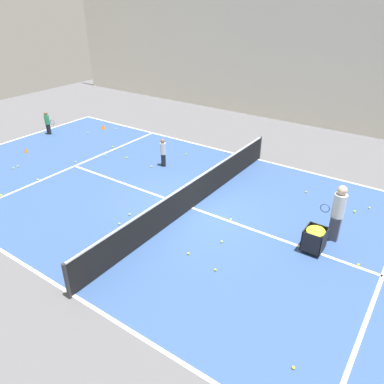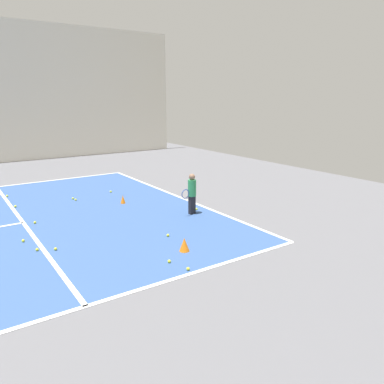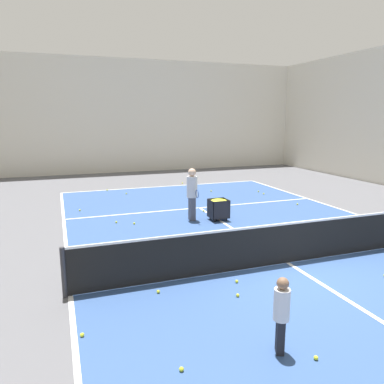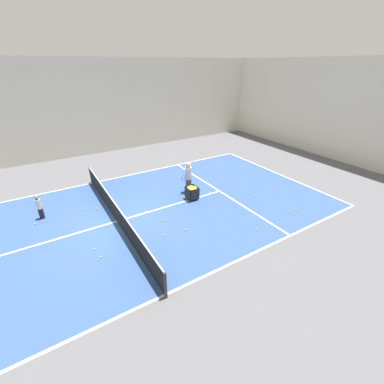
# 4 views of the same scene
# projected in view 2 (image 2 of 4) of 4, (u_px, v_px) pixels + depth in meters

# --- Properties ---
(line_baseline_near) EXTENTS (10.32, 0.10, 0.00)m
(line_baseline_near) POSITION_uv_depth(u_px,v_px,m) (178.00, 196.00, 13.07)
(line_baseline_near) COLOR white
(line_baseline_near) RESTS_ON ground
(line_service_near) EXTENTS (10.32, 0.10, 0.00)m
(line_service_near) POSITION_uv_depth(u_px,v_px,m) (23.00, 223.00, 10.32)
(line_service_near) COLOR white
(line_service_near) RESTS_ON ground
(player_near_baseline) EXTENTS (0.27, 0.57, 1.21)m
(player_near_baseline) POSITION_uv_depth(u_px,v_px,m) (192.00, 191.00, 10.96)
(player_near_baseline) COLOR black
(player_near_baseline) RESTS_ON ground
(training_cone_0) EXTENTS (0.16, 0.16, 0.27)m
(training_cone_0) POSITION_uv_depth(u_px,v_px,m) (123.00, 199.00, 12.19)
(training_cone_0) COLOR orange
(training_cone_0) RESTS_ON ground
(training_cone_1) EXTENTS (0.23, 0.23, 0.31)m
(training_cone_1) POSITION_uv_depth(u_px,v_px,m) (184.00, 245.00, 8.38)
(training_cone_1) COLOR orange
(training_cone_1) RESTS_ON ground
(tennis_ball_0) EXTENTS (0.07, 0.07, 0.07)m
(tennis_ball_0) POSITION_uv_depth(u_px,v_px,m) (73.00, 198.00, 12.69)
(tennis_ball_0) COLOR yellow
(tennis_ball_0) RESTS_ON ground
(tennis_ball_2) EXTENTS (0.07, 0.07, 0.07)m
(tennis_ball_2) POSITION_uv_depth(u_px,v_px,m) (23.00, 241.00, 8.94)
(tennis_ball_2) COLOR yellow
(tennis_ball_2) RESTS_ON ground
(tennis_ball_3) EXTENTS (0.07, 0.07, 0.07)m
(tennis_ball_3) POSITION_uv_depth(u_px,v_px,m) (168.00, 235.00, 9.29)
(tennis_ball_3) COLOR yellow
(tennis_ball_3) RESTS_ON ground
(tennis_ball_4) EXTENTS (0.07, 0.07, 0.07)m
(tennis_ball_4) POSITION_uv_depth(u_px,v_px,m) (35.00, 222.00, 10.24)
(tennis_ball_4) COLOR yellow
(tennis_ball_4) RESTS_ON ground
(tennis_ball_9) EXTENTS (0.07, 0.07, 0.07)m
(tennis_ball_9) POSITION_uv_depth(u_px,v_px,m) (188.00, 269.00, 7.47)
(tennis_ball_9) COLOR yellow
(tennis_ball_9) RESTS_ON ground
(tennis_ball_10) EXTENTS (0.07, 0.07, 0.07)m
(tennis_ball_10) POSITION_uv_depth(u_px,v_px,m) (37.00, 249.00, 8.42)
(tennis_ball_10) COLOR yellow
(tennis_ball_10) RESTS_ON ground
(tennis_ball_15) EXTENTS (0.07, 0.07, 0.07)m
(tennis_ball_15) POSITION_uv_depth(u_px,v_px,m) (169.00, 261.00, 7.81)
(tennis_ball_15) COLOR yellow
(tennis_ball_15) RESTS_ON ground
(tennis_ball_16) EXTENTS (0.07, 0.07, 0.07)m
(tennis_ball_16) POSITION_uv_depth(u_px,v_px,m) (15.00, 206.00, 11.77)
(tennis_ball_16) COLOR yellow
(tennis_ball_16) RESTS_ON ground
(tennis_ball_18) EXTENTS (0.07, 0.07, 0.07)m
(tennis_ball_18) POSITION_uv_depth(u_px,v_px,m) (197.00, 209.00, 11.47)
(tennis_ball_18) COLOR yellow
(tennis_ball_18) RESTS_ON ground
(tennis_ball_19) EXTENTS (0.07, 0.07, 0.07)m
(tennis_ball_19) POSITION_uv_depth(u_px,v_px,m) (111.00, 192.00, 13.61)
(tennis_ball_19) COLOR yellow
(tennis_ball_19) RESTS_ON ground
(tennis_ball_28) EXTENTS (0.07, 0.07, 0.07)m
(tennis_ball_28) POSITION_uv_depth(u_px,v_px,m) (76.00, 200.00, 12.53)
(tennis_ball_28) COLOR yellow
(tennis_ball_28) RESTS_ON ground
(tennis_ball_30) EXTENTS (0.07, 0.07, 0.07)m
(tennis_ball_30) POSITION_uv_depth(u_px,v_px,m) (55.00, 249.00, 8.45)
(tennis_ball_30) COLOR yellow
(tennis_ball_30) RESTS_ON ground
(tennis_ball_33) EXTENTS (0.07, 0.07, 0.07)m
(tennis_ball_33) POSITION_uv_depth(u_px,v_px,m) (7.00, 196.00, 13.02)
(tennis_ball_33) COLOR yellow
(tennis_ball_33) RESTS_ON ground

